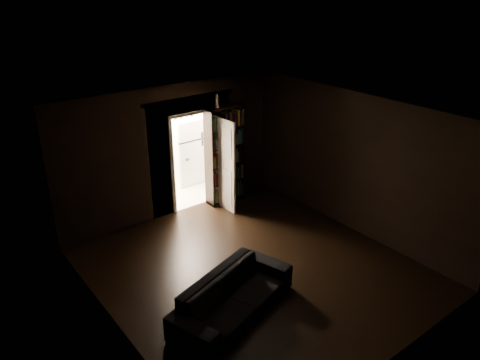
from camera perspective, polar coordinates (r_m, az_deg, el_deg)
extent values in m
plane|color=black|center=(8.41, 1.69, -10.88)|extent=(5.50, 5.50, 0.00)
cube|color=black|center=(9.35, -15.13, 1.77)|extent=(2.55, 0.10, 2.80)
cube|color=black|center=(10.72, -0.57, 5.49)|extent=(1.55, 0.10, 2.80)
cube|color=black|center=(9.76, -6.42, 9.90)|extent=(0.90, 0.10, 0.70)
cube|color=black|center=(6.59, -15.40, -8.15)|extent=(0.02, 5.50, 2.80)
cube|color=black|center=(9.36, 13.74, 1.93)|extent=(0.02, 5.50, 2.80)
cube|color=black|center=(6.13, 18.69, -11.24)|extent=(5.00, 0.02, 2.80)
cube|color=beige|center=(7.18, 1.97, 7.76)|extent=(5.00, 5.50, 0.02)
cube|color=silver|center=(10.15, -5.88, 2.15)|extent=(1.04, 0.06, 2.17)
cube|color=beige|center=(11.31, -8.12, -1.68)|extent=(2.20, 1.80, 0.10)
cube|color=white|center=(11.54, -10.61, 5.39)|extent=(2.20, 0.10, 2.40)
cube|color=white|center=(10.40, -13.51, 3.02)|extent=(0.10, 1.60, 2.40)
cube|color=white|center=(11.34, -3.89, 5.43)|extent=(0.10, 1.60, 2.40)
cube|color=white|center=(10.48, -8.92, 10.73)|extent=(2.20, 1.80, 0.10)
cube|color=#B86370|center=(11.21, -10.87, 10.26)|extent=(2.00, 0.04, 0.26)
imported|color=black|center=(7.24, -0.85, -13.33)|extent=(2.35, 1.52, 0.83)
cube|color=black|center=(10.37, -1.82, 3.05)|extent=(0.95, 0.63, 2.20)
cube|color=white|center=(11.55, -6.75, 3.68)|extent=(0.82, 0.76, 1.65)
cube|color=silver|center=(10.07, -2.20, 1.93)|extent=(0.09, 0.85, 2.05)
cube|color=white|center=(9.93, -2.82, 9.63)|extent=(0.13, 0.13, 0.29)
cube|color=black|center=(11.18, -6.90, 8.22)|extent=(0.72, 0.10, 0.29)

